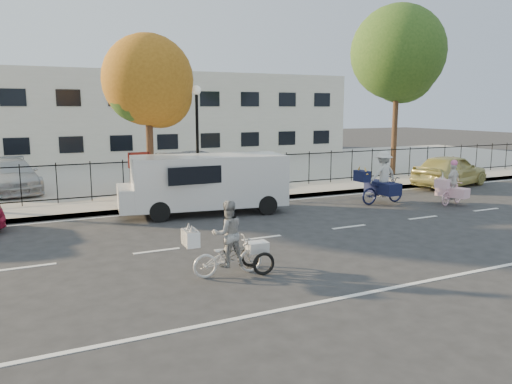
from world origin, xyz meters
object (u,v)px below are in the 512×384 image
unicorn_bike (452,188)px  white_van (206,182)px  lot_car_c (175,169)px  bull_bike (382,183)px  lot_car_a (12,176)px  lot_car_d (199,164)px  zebra_trike (228,247)px  lamppost (197,121)px  gold_sedan (450,170)px

unicorn_bike → white_van: bearing=58.4°
unicorn_bike → lot_car_c: (-8.22, 8.38, 0.23)m
white_van → lot_car_c: bearing=92.2°
bull_bike → lot_car_a: size_ratio=0.47×
white_van → unicorn_bike: bearing=-7.9°
unicorn_bike → white_van: 9.22m
lot_car_c → lot_car_d: (1.63, 1.42, 0.01)m
lot_car_a → zebra_trike: bearing=-79.6°
zebra_trike → bull_bike: (8.46, 5.08, 0.16)m
bull_bike → lot_car_a: 15.09m
lamppost → lot_car_d: (1.52, 4.24, -2.24)m
lamppost → gold_sedan: 11.92m
bull_bike → lot_car_d: 9.52m
unicorn_bike → gold_sedan: unicorn_bike is taller
unicorn_bike → lot_car_d: size_ratio=0.41×
gold_sedan → zebra_trike: bearing=101.0°
lot_car_d → zebra_trike: bearing=-111.0°
gold_sedan → lot_car_c: lot_car_c is taller
unicorn_bike → lot_car_a: size_ratio=0.37×
bull_bike → gold_sedan: (5.56, 1.91, -0.04)m
lamppost → white_van: bearing=-103.8°
lamppost → lot_car_a: size_ratio=0.94×
unicorn_bike → lot_car_a: bearing=42.1°
gold_sedan → bull_bike: bearing=93.5°
bull_bike → white_van: size_ratio=0.36×
bull_bike → lot_car_c: bull_bike is taller
gold_sedan → lot_car_d: bearing=41.2°
lot_car_c → lot_car_d: 2.17m
zebra_trike → gold_sedan: 15.66m
unicorn_bike → gold_sedan: 4.69m
gold_sedan → lot_car_d: size_ratio=1.04×
white_van → lot_car_a: size_ratio=1.28×
bull_bike → lamppost: bearing=53.3°
zebra_trike → lot_car_d: (4.07, 13.53, 0.23)m
zebra_trike → lot_car_d: bearing=-14.2°
lamppost → lot_car_c: 3.60m
unicorn_bike → gold_sedan: (3.36, 3.27, 0.13)m
bull_bike → white_van: (-6.64, 1.21, 0.31)m
zebra_trike → white_van: bearing=-13.5°
lamppost → white_van: size_ratio=0.73×
bull_bike → gold_sedan: 5.88m
lot_car_a → bull_bike: bearing=-40.0°
lot_car_a → lot_car_c: lot_car_c is taller
unicorn_bike → lot_car_a: 17.67m
white_van → lot_car_d: size_ratio=1.39×
gold_sedan → lot_car_d: (-9.94, 6.54, 0.12)m
lamppost → bull_bike: lamppost is taller
lot_car_a → lot_car_c: size_ratio=1.06×
lot_car_a → lot_car_c: 6.77m
bull_bike → lot_car_c: size_ratio=0.49×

